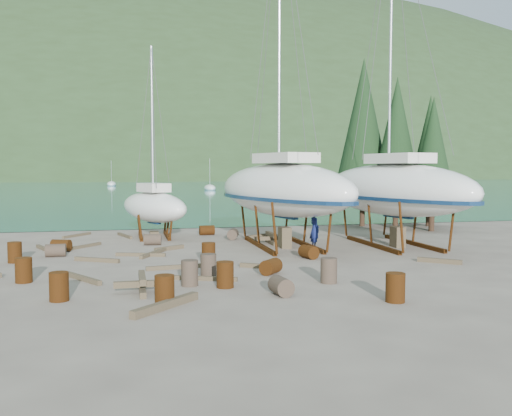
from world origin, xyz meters
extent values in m
plane|color=#675B51|center=(0.00, 0.00, 0.00)|extent=(600.00, 600.00, 0.00)
plane|color=#176477|center=(0.00, 315.00, 0.01)|extent=(700.00, 700.00, 0.00)
ellipsoid|color=#24361B|center=(0.00, 320.00, 0.00)|extent=(800.00, 360.00, 110.00)
cube|color=beige|center=(-20.00, 190.00, 2.00)|extent=(6.00, 5.00, 4.00)
cube|color=#A54C2D|center=(-20.00, 190.00, 4.80)|extent=(6.60, 5.60, 1.60)
cube|color=beige|center=(30.00, 190.00, 2.00)|extent=(6.00, 5.00, 4.00)
cube|color=#A54C2D|center=(30.00, 190.00, 4.80)|extent=(6.60, 5.60, 1.60)
cylinder|color=black|center=(12.50, 12.00, 0.80)|extent=(0.36, 0.36, 1.60)
cone|color=black|center=(12.50, 12.00, 5.80)|extent=(3.60, 3.60, 8.40)
cylinder|color=black|center=(14.00, 10.00, 0.68)|extent=(0.36, 0.36, 1.36)
cone|color=black|center=(14.00, 10.00, 4.93)|extent=(3.06, 3.06, 7.14)
cylinder|color=black|center=(11.00, 14.00, 0.92)|extent=(0.36, 0.36, 1.84)
cone|color=black|center=(11.00, 14.00, 6.67)|extent=(4.14, 4.14, 9.66)
cylinder|color=black|center=(15.50, 13.00, 0.72)|extent=(0.36, 0.36, 1.44)
cone|color=black|center=(15.50, 13.00, 5.22)|extent=(3.24, 3.24, 7.56)
ellipsoid|color=white|center=(10.00, 80.00, 0.38)|extent=(2.00, 5.00, 1.40)
cylinder|color=silver|center=(10.00, 80.00, 3.23)|extent=(0.08, 0.08, 5.00)
ellipsoid|color=white|center=(-8.00, 110.00, 0.38)|extent=(2.00, 5.00, 1.40)
cylinder|color=silver|center=(-8.00, 110.00, 3.23)|extent=(0.08, 0.08, 5.00)
ellipsoid|color=white|center=(2.79, 5.28, 2.90)|extent=(6.43, 12.09, 2.71)
cube|color=#0E2646|center=(2.79, 4.70, 2.00)|extent=(0.81, 2.08, 1.00)
cube|color=silver|center=(2.79, 4.70, 4.50)|extent=(2.74, 3.86, 0.50)
cylinder|color=silver|center=(2.79, 5.86, 11.32)|extent=(0.14, 0.14, 13.92)
cube|color=#532A0E|center=(1.61, 5.28, 0.10)|extent=(0.18, 6.38, 0.20)
cube|color=#532A0E|center=(3.98, 5.28, 0.10)|extent=(0.18, 6.38, 0.20)
cube|color=brown|center=(2.79, 4.70, 0.52)|extent=(0.50, 0.80, 1.05)
ellipsoid|color=white|center=(8.45, 4.24, 2.90)|extent=(5.79, 11.83, 2.69)
cube|color=#0E2646|center=(8.45, 3.67, 2.00)|extent=(0.70, 2.05, 1.00)
cube|color=silver|center=(8.45, 3.67, 4.49)|extent=(2.54, 3.73, 0.50)
cylinder|color=silver|center=(8.45, 4.81, 11.16)|extent=(0.14, 0.14, 13.65)
cube|color=#532A0E|center=(7.29, 4.24, 0.10)|extent=(0.18, 6.26, 0.20)
cube|color=#532A0E|center=(9.60, 4.24, 0.10)|extent=(0.18, 6.26, 0.20)
cube|color=brown|center=(8.45, 3.67, 0.53)|extent=(0.50, 0.80, 1.05)
ellipsoid|color=white|center=(-3.41, 10.64, 1.77)|extent=(4.70, 7.16, 1.77)
cube|color=#0E2646|center=(-3.41, 10.30, 1.33)|extent=(0.72, 1.23, 1.00)
cube|color=silver|center=(-3.41, 10.30, 2.90)|extent=(1.90, 2.36, 0.50)
cylinder|color=silver|center=(-3.41, 10.99, 6.87)|extent=(0.14, 0.14, 8.24)
cube|color=#532A0E|center=(-4.16, 10.64, 0.10)|extent=(0.18, 3.78, 0.20)
cube|color=#532A0E|center=(-2.65, 10.64, 0.10)|extent=(0.18, 3.78, 0.20)
cube|color=brown|center=(-3.41, 10.30, 0.19)|extent=(0.50, 0.80, 0.38)
imported|color=navy|center=(4.15, 4.06, 0.98)|extent=(0.51, 0.74, 1.95)
cylinder|color=#532A0E|center=(-8.50, -1.64, 0.44)|extent=(0.58, 0.58, 0.88)
cylinder|color=#2D2823|center=(-0.24, -5.58, 0.29)|extent=(0.67, 0.94, 0.58)
cylinder|color=#532A0E|center=(-8.04, 5.95, 0.29)|extent=(1.03, 0.85, 0.58)
cylinder|color=#532A0E|center=(-3.91, -6.02, 0.44)|extent=(0.58, 0.58, 0.88)
cylinder|color=#532A0E|center=(-0.25, 11.09, 0.29)|extent=(0.90, 0.61, 0.58)
cylinder|color=#2D2823|center=(-2.89, -3.48, 0.44)|extent=(0.58, 0.58, 0.88)
cylinder|color=#532A0E|center=(2.90, 1.22, 0.29)|extent=(0.77, 0.99, 0.58)
cylinder|color=#532A0E|center=(2.85, -7.22, 0.44)|extent=(0.58, 0.58, 0.88)
cylinder|color=#532A0E|center=(-9.60, 2.95, 0.44)|extent=(0.58, 0.58, 0.88)
cylinder|color=#2D2823|center=(-3.63, 7.30, 0.29)|extent=(0.94, 0.68, 0.58)
cylinder|color=#532A0E|center=(-1.76, -4.05, 0.44)|extent=(0.58, 0.58, 0.88)
cylinder|color=#2D2823|center=(0.90, 8.76, 0.29)|extent=(0.82, 1.01, 0.58)
cylinder|color=#532A0E|center=(0.33, -2.05, 0.29)|extent=(1.01, 1.04, 0.58)
cylinder|color=#532A0E|center=(-6.98, -4.83, 0.44)|extent=(0.58, 0.58, 0.88)
cylinder|color=#532A0E|center=(-1.61, 0.92, 0.44)|extent=(0.58, 0.58, 0.88)
cylinder|color=#2D2823|center=(-8.10, 4.28, 0.29)|extent=(0.88, 0.58, 0.58)
cylinder|color=#2D2823|center=(-2.07, -2.24, 0.44)|extent=(0.58, 0.58, 0.88)
cylinder|color=#2D2823|center=(1.90, -4.08, 0.44)|extent=(0.58, 0.58, 0.88)
cube|color=brown|center=(-7.79, 12.06, 0.07)|extent=(1.48, 2.03, 0.14)
cube|color=brown|center=(7.91, -1.20, 0.10)|extent=(1.49, 1.37, 0.19)
cube|color=brown|center=(-2.52, -2.57, 0.07)|extent=(2.77, 1.24, 0.15)
cube|color=brown|center=(-6.22, 2.40, 0.09)|extent=(1.94, 1.25, 0.17)
cube|color=brown|center=(-2.79, -0.08, 0.08)|extent=(2.92, 0.54, 0.16)
cube|color=brown|center=(2.41, 9.10, 0.10)|extent=(1.59, 1.10, 0.19)
cube|color=brown|center=(0.25, -0.72, 0.09)|extent=(1.55, 1.12, 0.17)
cube|color=brown|center=(-2.92, 5.24, 0.09)|extent=(1.53, 1.15, 0.19)
cube|color=brown|center=(-5.07, 11.23, 0.08)|extent=(0.86, 2.37, 0.15)
cube|color=brown|center=(-3.68, 4.00, 0.08)|extent=(1.52, 2.82, 0.16)
cube|color=brown|center=(-4.36, 3.53, 0.08)|extent=(2.24, 0.85, 0.15)
cube|color=brown|center=(-6.50, -1.74, 0.08)|extent=(1.40, 2.20, 0.17)
cube|color=brown|center=(-7.07, 7.04, 0.07)|extent=(1.64, 2.07, 0.15)
cube|color=brown|center=(-3.90, -6.51, 0.11)|extent=(2.08, 2.19, 0.23)
cube|color=brown|center=(-8.84, 6.39, 0.08)|extent=(1.16, 2.51, 0.16)
cube|color=brown|center=(-4.50, -4.29, 0.10)|extent=(0.20, 1.80, 0.20)
cube|color=brown|center=(-4.50, -4.29, 0.30)|extent=(1.80, 0.20, 0.20)
cube|color=brown|center=(-4.50, -4.29, 0.50)|extent=(0.20, 1.80, 0.20)
cube|color=brown|center=(2.51, 6.35, 0.10)|extent=(0.20, 1.80, 0.20)
cube|color=brown|center=(2.51, 6.35, 0.30)|extent=(1.80, 0.20, 0.20)
cube|color=brown|center=(2.51, 6.35, 0.50)|extent=(0.20, 1.80, 0.20)
camera|label=1|loc=(-4.98, -22.68, 4.00)|focal=40.00mm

